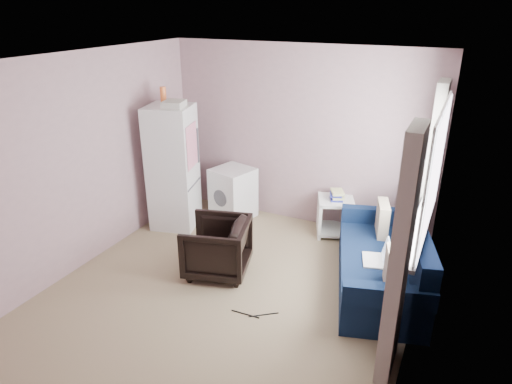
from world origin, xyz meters
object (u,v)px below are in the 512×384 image
Objects in this scene: armchair at (217,245)px; washing_machine at (233,192)px; fridge at (173,167)px; side_table at (335,214)px; sofa at (385,265)px.

armchair is 0.97× the size of washing_machine.
armchair is at bearing -50.94° from fridge.
washing_machine is at bearing -174.47° from armchair.
fridge is at bearing -162.16° from side_table.
fridge is at bearing -141.56° from armchair.
sofa reaches higher than washing_machine.
sofa is (2.40, -0.93, -0.09)m from washing_machine.
fridge reaches higher than side_table.
washing_machine is 2.57m from sofa.
washing_machine reaches higher than armchair.
armchair is 0.36× the size of sofa.
side_table is at bearing 20.18° from washing_machine.
sofa is at bearing 89.57° from armchair.
side_table is at bearing 2.98° from fridge.
side_table is (2.15, 0.69, -0.57)m from fridge.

